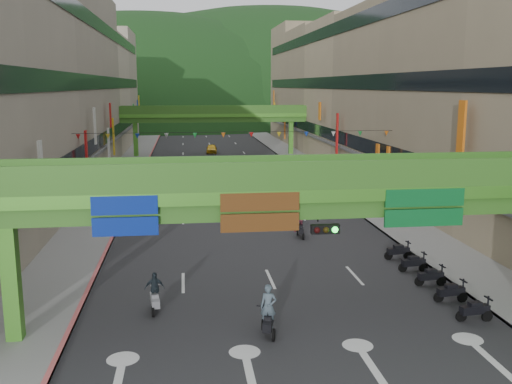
{
  "coord_description": "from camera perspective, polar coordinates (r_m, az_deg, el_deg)",
  "views": [
    {
      "loc": [
        -4.28,
        -15.89,
        9.92
      ],
      "look_at": [
        0.0,
        18.0,
        3.5
      ],
      "focal_mm": 40.0,
      "sensor_mm": 36.0,
      "label": 1
    }
  ],
  "objects": [
    {
      "name": "parked_scooter_row",
      "position": [
        30.08,
        17.07,
        -8.05
      ],
      "size": [
        1.6,
        9.4,
        1.08
      ],
      "color": "black",
      "rests_on": "ground"
    },
    {
      "name": "car_yellow",
      "position": [
        84.8,
        -4.47,
        4.33
      ],
      "size": [
        1.79,
        3.89,
        1.29
      ],
      "primitive_type": "imported",
      "rotation": [
        0.0,
        0.0,
        -0.07
      ],
      "color": "yellow",
      "rests_on": "ground"
    },
    {
      "name": "scooter_rider_far",
      "position": [
        55.45,
        -6.98,
        1.24
      ],
      "size": [
        0.78,
        1.6,
        1.88
      ],
      "color": "#7E0B03",
      "rests_on": "ground"
    },
    {
      "name": "pedestrian_blue",
      "position": [
        50.88,
        11.68,
        0.25
      ],
      "size": [
        1.04,
        0.96,
        1.87
      ],
      "primitive_type": "imported",
      "rotation": [
        0.0,
        0.0,
        2.54
      ],
      "color": "navy",
      "rests_on": "ground"
    },
    {
      "name": "hill_right",
      "position": [
        198.32,
        1.32,
        7.77
      ],
      "size": [
        208.0,
        176.0,
        128.0
      ],
      "primitive_type": "ellipsoid",
      "color": "#1C4419",
      "rests_on": "ground"
    },
    {
      "name": "pedestrian_red",
      "position": [
        48.58,
        12.77,
        -0.33
      ],
      "size": [
        1.0,
        0.85,
        1.79
      ],
      "primitive_type": "imported",
      "rotation": [
        0.0,
        0.0,
        -0.22
      ],
      "color": "#AF121A",
      "rests_on": "ground"
    },
    {
      "name": "building_row_right",
      "position": [
        69.86,
        12.4,
        10.02
      ],
      "size": [
        12.8,
        95.0,
        19.0
      ],
      "color": "gray",
      "rests_on": "ground"
    },
    {
      "name": "pedestrian_dark",
      "position": [
        57.24,
        7.14,
        1.53
      ],
      "size": [
        1.12,
        0.51,
        1.88
      ],
      "primitive_type": "imported",
      "rotation": [
        0.0,
        0.0,
        -0.04
      ],
      "color": "#21212A",
      "rests_on": "ground"
    },
    {
      "name": "scooter_rider_mid",
      "position": [
        37.62,
        4.49,
        -2.89
      ],
      "size": [
        0.98,
        1.6,
        2.19
      ],
      "color": "black",
      "rests_on": "ground"
    },
    {
      "name": "scooter_rider_near",
      "position": [
        23.27,
        1.24,
        -11.9
      ],
      "size": [
        0.77,
        1.58,
        2.12
      ],
      "color": "black",
      "rests_on": "ground"
    },
    {
      "name": "bunting_string",
      "position": [
        46.26,
        -1.87,
        5.73
      ],
      "size": [
        26.0,
        0.36,
        0.47
      ],
      "color": "black",
      "rests_on": "ground"
    },
    {
      "name": "overpass_far",
      "position": [
        81.13,
        -4.19,
        7.42
      ],
      "size": [
        28.0,
        2.2,
        7.1
      ],
      "color": "#4C9E2D",
      "rests_on": "ground"
    },
    {
      "name": "hill_left",
      "position": [
        176.5,
        -10.75,
        7.24
      ],
      "size": [
        168.0,
        140.0,
        112.0
      ],
      "primitive_type": "ellipsoid",
      "color": "#1C4419",
      "rests_on": "ground"
    },
    {
      "name": "sidewalk_left",
      "position": [
        66.96,
        -12.88,
        1.92
      ],
      "size": [
        4.0,
        140.0,
        0.15
      ],
      "primitive_type": "cube",
      "color": "gray",
      "rests_on": "ground"
    },
    {
      "name": "sidewalk_right",
      "position": [
        68.36,
        5.81,
        2.31
      ],
      "size": [
        4.0,
        140.0,
        0.15
      ],
      "primitive_type": "cube",
      "color": "gray",
      "rests_on": "ground"
    },
    {
      "name": "car_silver",
      "position": [
        64.7,
        -5.14,
        2.33
      ],
      "size": [
        1.4,
        3.76,
        1.23
      ],
      "primitive_type": "imported",
      "rotation": [
        0.0,
        0.0,
        -0.03
      ],
      "color": "#9B9CA2",
      "rests_on": "ground"
    },
    {
      "name": "scooter_rider_left",
      "position": [
        25.94,
        -10.1,
        -9.87
      ],
      "size": [
        0.91,
        1.6,
        1.84
      ],
      "color": "gray",
      "rests_on": "ground"
    },
    {
      "name": "curb_left",
      "position": [
        66.8,
        -11.26,
        1.97
      ],
      "size": [
        0.2,
        140.0,
        0.18
      ],
      "primitive_type": "cube",
      "color": "#CC5959",
      "rests_on": "ground"
    },
    {
      "name": "building_row_left",
      "position": [
        67.51,
        -20.02,
        9.62
      ],
      "size": [
        12.8,
        95.0,
        19.0
      ],
      "color": "#9E937F",
      "rests_on": "ground"
    },
    {
      "name": "curb_right",
      "position": [
        67.95,
        4.24,
        2.3
      ],
      "size": [
        0.2,
        140.0,
        0.18
      ],
      "primitive_type": "cube",
      "color": "gray",
      "rests_on": "ground"
    },
    {
      "name": "overpass_near",
      "position": [
        22.41,
        6.42,
        -1.57
      ],
      "size": [
        28.0,
        12.27,
        7.1
      ],
      "color": "#4C9E2D",
      "rests_on": "ground"
    },
    {
      "name": "road_slab",
      "position": [
        66.77,
        -3.44,
        2.09
      ],
      "size": [
        18.0,
        140.0,
        0.02
      ],
      "primitive_type": "cube",
      "color": "#28282B",
      "rests_on": "ground"
    }
  ]
}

